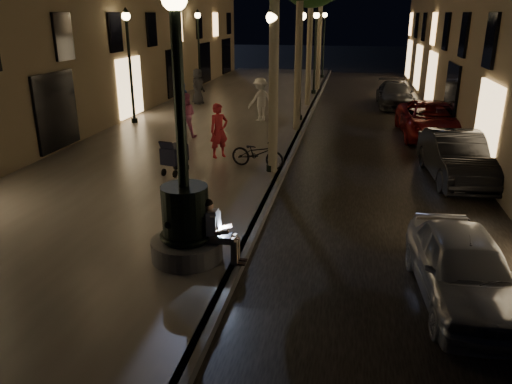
% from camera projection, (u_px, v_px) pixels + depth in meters
% --- Properties ---
extents(ground, '(120.00, 120.00, 0.00)m').
position_uv_depth(ground, '(303.00, 129.00, 21.78)').
color(ground, black).
rests_on(ground, ground).
extents(cobble_lane, '(6.00, 45.00, 0.02)m').
position_uv_depth(cobble_lane, '(374.00, 132.00, 21.25)').
color(cobble_lane, black).
rests_on(cobble_lane, ground).
extents(promenade, '(8.00, 45.00, 0.20)m').
position_uv_depth(promenade, '(215.00, 123.00, 22.46)').
color(promenade, '#645F58').
rests_on(promenade, ground).
extents(curb_strip, '(0.25, 45.00, 0.20)m').
position_uv_depth(curb_strip, '(303.00, 127.00, 21.75)').
color(curb_strip, '#59595B').
rests_on(curb_strip, ground).
extents(fountain_lamppost, '(1.40, 1.40, 5.21)m').
position_uv_depth(fountain_lamppost, '(185.00, 210.00, 9.54)').
color(fountain_lamppost, '#59595B').
rests_on(fountain_lamppost, promenade).
extents(seated_man_laptop, '(0.90, 0.31, 1.27)m').
position_uv_depth(seated_man_laptop, '(216.00, 228.00, 9.54)').
color(seated_man_laptop, tan).
rests_on(seated_man_laptop, promenade).
extents(lamp_curb_a, '(0.36, 0.36, 4.81)m').
position_uv_depth(lamp_curb_a, '(272.00, 70.00, 14.27)').
color(lamp_curb_a, black).
rests_on(lamp_curb_a, promenade).
extents(lamp_curb_b, '(0.36, 0.36, 4.81)m').
position_uv_depth(lamp_curb_b, '(301.00, 50.00, 21.67)').
color(lamp_curb_b, black).
rests_on(lamp_curb_b, promenade).
extents(lamp_curb_c, '(0.36, 0.36, 4.81)m').
position_uv_depth(lamp_curb_c, '(315.00, 41.00, 29.06)').
color(lamp_curb_c, black).
rests_on(lamp_curb_c, promenade).
extents(lamp_curb_d, '(0.36, 0.36, 4.81)m').
position_uv_depth(lamp_curb_d, '(324.00, 35.00, 36.46)').
color(lamp_curb_d, black).
rests_on(lamp_curb_d, promenade).
extents(lamp_left_b, '(0.36, 0.36, 4.81)m').
position_uv_depth(lamp_left_b, '(129.00, 52.00, 21.08)').
color(lamp_left_b, black).
rests_on(lamp_left_b, promenade).
extents(lamp_left_c, '(0.36, 0.36, 4.81)m').
position_uv_depth(lamp_left_c, '(199.00, 40.00, 30.32)').
color(lamp_left_c, black).
rests_on(lamp_left_c, promenade).
extents(stroller, '(0.66, 1.18, 1.19)m').
position_uv_depth(stroller, '(174.00, 155.00, 14.84)').
color(stroller, black).
rests_on(stroller, promenade).
extents(car_front, '(1.77, 3.85, 1.28)m').
position_uv_depth(car_front, '(463.00, 268.00, 8.58)').
color(car_front, '#989A9F').
rests_on(car_front, ground).
extents(car_second, '(1.87, 4.46, 1.43)m').
position_uv_depth(car_second, '(457.00, 157.00, 14.86)').
color(car_second, black).
rests_on(car_second, ground).
extents(car_third, '(2.54, 5.16, 1.41)m').
position_uv_depth(car_third, '(431.00, 120.00, 20.07)').
color(car_third, maroon).
rests_on(car_third, ground).
extents(car_rear, '(1.91, 4.49, 1.29)m').
position_uv_depth(car_rear, '(395.00, 95.00, 26.78)').
color(car_rear, '#313237').
rests_on(car_rear, ground).
extents(pedestrian_red, '(0.77, 0.76, 1.80)m').
position_uv_depth(pedestrian_red, '(219.00, 131.00, 16.49)').
color(pedestrian_red, red).
rests_on(pedestrian_red, promenade).
extents(pedestrian_pink, '(0.92, 0.76, 1.72)m').
position_uv_depth(pedestrian_pink, '(185.00, 115.00, 19.22)').
color(pedestrian_pink, pink).
rests_on(pedestrian_pink, promenade).
extents(pedestrian_white, '(1.37, 1.36, 1.90)m').
position_uv_depth(pedestrian_white, '(260.00, 99.00, 22.17)').
color(pedestrian_white, white).
rests_on(pedestrian_white, promenade).
extents(pedestrian_blue, '(1.06, 0.93, 1.72)m').
position_uv_depth(pedestrian_blue, '(183.00, 101.00, 22.22)').
color(pedestrian_blue, '#274992').
rests_on(pedestrian_blue, promenade).
extents(pedestrian_dark, '(0.81, 1.02, 1.83)m').
position_uv_depth(pedestrian_dark, '(198.00, 86.00, 26.40)').
color(pedestrian_dark, '#2D2D31').
rests_on(pedestrian_dark, promenade).
extents(bicycle, '(1.85, 0.99, 0.92)m').
position_uv_depth(bicycle, '(258.00, 153.00, 15.50)').
color(bicycle, black).
rests_on(bicycle, promenade).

